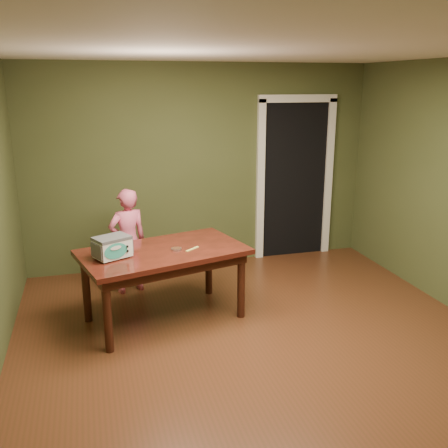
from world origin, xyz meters
name	(u,v)px	position (x,y,z in m)	size (l,w,h in m)	color
floor	(266,354)	(0.00, 0.00, 0.00)	(5.00, 5.00, 0.00)	#522817
room_shell	(271,165)	(0.00, 0.00, 1.71)	(4.52, 5.02, 2.61)	#434B28
doorway	(286,177)	(1.30, 2.78, 1.06)	(1.10, 0.66, 2.25)	black
dining_table	(163,259)	(-0.76, 0.94, 0.65)	(1.78, 1.27, 0.75)	black
toy_oven	(112,246)	(-1.25, 0.83, 0.86)	(0.39, 0.34, 0.21)	#4C4F54
baking_pan	(176,249)	(-0.63, 0.89, 0.76)	(0.10, 0.10, 0.02)	silver
spatula	(192,249)	(-0.48, 0.87, 0.75)	(0.18, 0.03, 0.01)	#D3CD5C
child	(128,241)	(-1.04, 1.76, 0.61)	(0.44, 0.29, 1.22)	#E25D81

